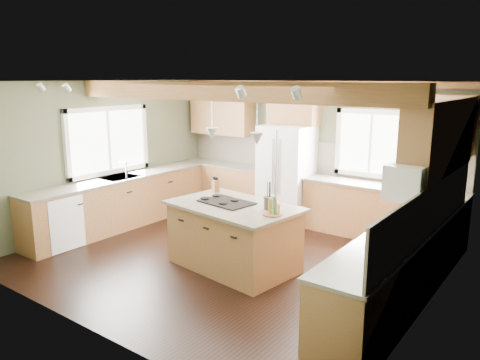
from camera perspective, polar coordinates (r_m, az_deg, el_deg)
The scene contains 37 objects.
floor at distance 7.12m, azimuth -1.32°, elevation -9.49°, with size 5.60×5.60×0.00m, color black.
ceiling at distance 6.60m, azimuth -1.44°, elevation 11.94°, with size 5.60×5.60×0.00m, color silver.
wall_back at distance 8.82m, azimuth 8.67°, elevation 3.44°, with size 5.60×5.60×0.00m, color #50573D.
wall_left at distance 8.72m, azimuth -16.08°, elevation 3.00°, with size 5.00×5.00×0.00m, color #50573D.
wall_right at distance 5.53m, azimuth 22.22°, elevation -2.72°, with size 5.00×5.00×0.00m, color #50573D.
ceiling_beam at distance 6.44m, azimuth -2.64°, elevation 10.76°, with size 5.55×0.26×0.26m, color #503316.
soffit_trim at distance 8.62m, azimuth 8.63°, elevation 11.52°, with size 5.55×0.20×0.10m, color #503316.
backsplash_back at distance 8.82m, azimuth 8.61°, elevation 2.85°, with size 5.58×0.03×0.58m, color brown.
backsplash_right at distance 5.60m, azimuth 22.13°, elevation -3.48°, with size 0.03×3.70×0.58m, color brown.
base_cab_back_left at distance 9.69m, azimuth -1.71°, elevation -0.79°, with size 2.02×0.60×0.88m, color brown.
counter_back_left at distance 9.60m, azimuth -1.73°, elevation 1.89°, with size 2.06×0.64×0.04m, color #433C31.
base_cab_back_right at distance 8.15m, azimuth 16.77°, elevation -3.90°, with size 2.62×0.60×0.88m, color brown.
counter_back_right at distance 8.03m, azimuth 16.97°, elevation -0.75°, with size 2.66×0.64×0.04m, color #433C31.
base_cab_left at distance 8.69m, azimuth -14.27°, elevation -2.73°, with size 0.60×3.70×0.88m, color brown.
counter_left at distance 8.59m, azimuth -14.43°, elevation 0.24°, with size 0.64×3.74×0.04m, color #433C31.
base_cab_right at distance 5.91m, azimuth 18.81°, elevation -10.28°, with size 0.60×3.70×0.88m, color brown.
counter_right at distance 5.76m, azimuth 19.13°, elevation -6.04°, with size 0.64×3.74×0.04m, color #433C31.
upper_cab_back_left at distance 9.69m, azimuth -2.25°, elevation 8.24°, with size 1.40×0.35×0.90m, color brown.
upper_cab_over_fridge at distance 8.72m, azimuth 6.55°, elevation 9.02°, with size 0.96×0.35×0.70m, color brown.
upper_cab_right at distance 6.31m, azimuth 23.25°, elevation 5.00°, with size 0.35×2.20×0.90m, color brown.
upper_cab_back_corner at distance 7.77m, azimuth 23.43°, elevation 6.20°, with size 0.90×0.35×0.90m, color brown.
window_left at distance 8.70m, azimuth -15.84°, elevation 4.66°, with size 0.04×1.60×1.05m, color white.
window_back at distance 8.29m, azimuth 15.71°, elevation 4.30°, with size 1.10×0.04×1.00m, color white.
sink at distance 8.59m, azimuth -14.44°, elevation 0.27°, with size 0.50×0.65×0.03m, color #262628.
faucet at distance 8.42m, azimuth -13.71°, elevation 1.08°, with size 0.02×0.02×0.28m, color #B2B2B7.
dishwasher at distance 7.97m, azimuth -21.47°, elevation -4.68°, with size 0.60×0.60×0.84m, color white.
oven at distance 4.80m, azimuth 13.67°, elevation -15.56°, with size 0.60×0.72×0.84m, color white.
microwave at distance 5.48m, azimuth 20.08°, elevation 0.01°, with size 0.40×0.70×0.38m, color white.
pendant_left at distance 6.63m, azimuth -3.42°, elevation 5.69°, with size 0.18×0.18×0.16m, color #B2B2B7.
pendant_right at distance 6.04m, azimuth 2.06°, elevation 5.04°, with size 0.18×0.18×0.16m, color #B2B2B7.
refrigerator at distance 8.70m, azimuth 5.67°, elevation 0.73°, with size 0.90×0.74×1.80m, color silver.
island at distance 6.66m, azimuth -0.77°, elevation -7.01°, with size 1.69×1.04×0.88m, color olive.
island_top at distance 6.52m, azimuth -0.78°, elevation -3.20°, with size 1.81×1.15×0.04m, color #433C31.
cooktop at distance 6.61m, azimuth -1.65°, elevation -2.72°, with size 0.73×0.49×0.02m, color black.
knife_block at distance 7.22m, azimuth -2.99°, elevation -0.73°, with size 0.11×0.09×0.19m, color brown.
utensil_crock at distance 6.29m, azimuth 3.47°, elevation -2.81°, with size 0.13×0.13×0.17m, color #38312D.
bottle_tray at distance 6.02m, azimuth 3.97°, elevation -3.18°, with size 0.26×0.26×0.24m, color brown, non-canonical shape.
Camera 1 is at (4.06, -5.21, 2.66)m, focal length 35.00 mm.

